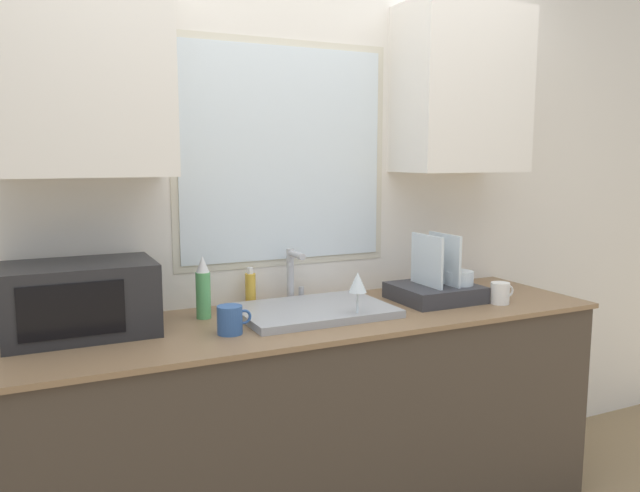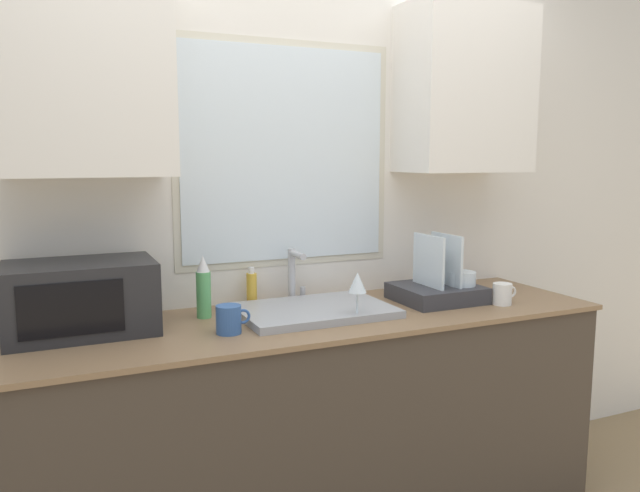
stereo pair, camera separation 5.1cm
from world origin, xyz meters
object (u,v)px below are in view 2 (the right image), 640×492
at_px(faucet, 294,272).
at_px(dish_rack, 439,288).
at_px(mug_near_sink, 229,319).
at_px(spray_bottle, 204,288).
at_px(wine_glass, 357,284).
at_px(microwave, 81,298).
at_px(soap_bottle, 252,288).

distance_m(faucet, dish_rack, 0.63).
distance_m(dish_rack, mug_near_sink, 0.97).
xyz_separation_m(faucet, spray_bottle, (-0.42, -0.10, -0.02)).
xyz_separation_m(faucet, wine_glass, (0.10, -0.38, 0.01)).
xyz_separation_m(microwave, dish_rack, (1.44, -0.11, -0.07)).
bearing_deg(spray_bottle, soap_bottle, 27.69).
relative_size(dish_rack, soap_bottle, 2.13).
height_order(microwave, soap_bottle, microwave).
bearing_deg(faucet, microwave, -171.40).
distance_m(soap_bottle, mug_near_sink, 0.43).
distance_m(faucet, wine_glass, 0.40).
height_order(faucet, microwave, microwave).
distance_m(dish_rack, wine_glass, 0.50).
bearing_deg(microwave, wine_glass, -14.76).
xyz_separation_m(microwave, mug_near_sink, (0.47, -0.22, -0.08)).
height_order(faucet, dish_rack, dish_rack).
distance_m(microwave, spray_bottle, 0.45).
distance_m(faucet, microwave, 0.87).
height_order(microwave, wine_glass, microwave).
height_order(mug_near_sink, wine_glass, wine_glass).
height_order(spray_bottle, soap_bottle, spray_bottle).
relative_size(dish_rack, spray_bottle, 1.41).
height_order(soap_bottle, wine_glass, wine_glass).
height_order(faucet, mug_near_sink, faucet).
distance_m(microwave, wine_glass, 1.00).
xyz_separation_m(dish_rack, spray_bottle, (-0.99, 0.14, 0.06)).
distance_m(faucet, spray_bottle, 0.43).
bearing_deg(mug_near_sink, dish_rack, 6.52).
distance_m(microwave, soap_bottle, 0.70).
relative_size(spray_bottle, soap_bottle, 1.51).
bearing_deg(soap_bottle, wine_glass, -55.19).
xyz_separation_m(microwave, wine_glass, (0.96, -0.25, 0.01)).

